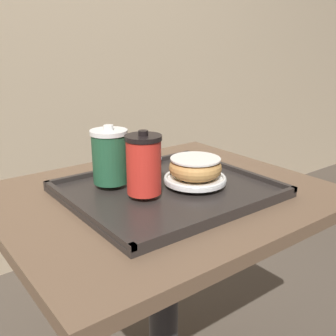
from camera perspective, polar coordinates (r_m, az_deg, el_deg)
name	(u,v)px	position (r m, az deg, el deg)	size (l,w,h in m)	color
wall_behind	(6,9)	(1.89, -22.50, 20.54)	(8.00, 0.05, 2.40)	tan
cafe_table	(163,257)	(1.03, -0.70, -12.84)	(0.77, 0.64, 0.73)	brown
serving_tray	(168,191)	(0.94, 0.00, -3.30)	(0.46, 0.40, 0.02)	#282321
coffee_cup_front	(144,164)	(0.86, -3.54, 0.55)	(0.08, 0.08, 0.14)	red
coffee_cup_rear	(110,156)	(0.94, -8.45, 1.73)	(0.09, 0.09, 0.14)	#235638
plate_with_chocolate_donut	(195,179)	(0.95, 3.95, -1.57)	(0.15, 0.15, 0.01)	white
donut_chocolate_glazed	(195,167)	(0.94, 3.98, 0.14)	(0.13, 0.13, 0.05)	tan
spoon	(157,161)	(1.09, -1.64, 1.02)	(0.11, 0.11, 0.01)	silver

